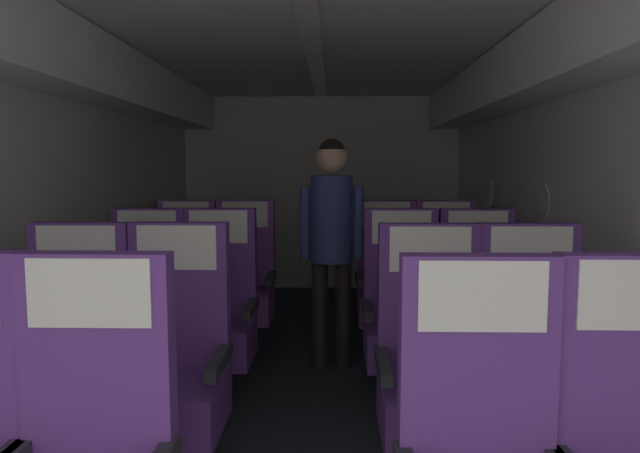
{
  "coord_description": "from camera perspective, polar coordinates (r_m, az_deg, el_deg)",
  "views": [
    {
      "loc": [
        0.14,
        0.09,
        1.37
      ],
      "look_at": [
        0.04,
        4.19,
        0.95
      ],
      "focal_mm": 31.95,
      "sensor_mm": 36.0,
      "label": 1
    }
  ],
  "objects": [
    {
      "name": "seat_d_right_window",
      "position": [
        4.38,
        6.72,
        -6.03
      ],
      "size": [
        0.48,
        0.46,
        1.13
      ],
      "color": "#38383D",
      "rests_on": "ground"
    },
    {
      "name": "seat_b_left_window",
      "position": [
        2.81,
        -23.52,
        -13.23
      ],
      "size": [
        0.48,
        0.46,
        1.13
      ],
      "color": "#38383D",
      "rests_on": "ground"
    },
    {
      "name": "seat_b_right_window",
      "position": [
        2.59,
        11.06,
        -14.48
      ],
      "size": [
        0.48,
        0.46,
        1.13
      ],
      "color": "#38383D",
      "rests_on": "ground"
    },
    {
      "name": "flight_attendant",
      "position": [
        3.84,
        1.17,
        -0.25
      ],
      "size": [
        0.43,
        0.28,
        1.57
      ],
      "rotation": [
        0.0,
        0.0,
        3.16
      ],
      "color": "black",
      "rests_on": "ground"
    },
    {
      "name": "seat_b_left_aisle",
      "position": [
        2.68,
        -14.36,
        -13.91
      ],
      "size": [
        0.48,
        0.46,
        1.13
      ],
      "color": "#38383D",
      "rests_on": "ground"
    },
    {
      "name": "fuselage_shell",
      "position": [
        3.45,
        -0.96,
        9.75
      ],
      "size": [
        3.25,
        6.61,
        2.23
      ],
      "color": "silver",
      "rests_on": "ground"
    },
    {
      "name": "seat_d_right_aisle",
      "position": [
        4.44,
        12.57,
        -5.96
      ],
      "size": [
        0.48,
        0.46,
        1.13
      ],
      "color": "#38383D",
      "rests_on": "ground"
    },
    {
      "name": "seat_d_left_aisle",
      "position": [
        4.43,
        -7.62,
        -5.9
      ],
      "size": [
        0.48,
        0.46,
        1.13
      ],
      "color": "#38383D",
      "rests_on": "ground"
    },
    {
      "name": "seat_d_left_window",
      "position": [
        4.5,
        -13.4,
        -5.81
      ],
      "size": [
        0.48,
        0.46,
        1.13
      ],
      "color": "#38383D",
      "rests_on": "ground"
    },
    {
      "name": "seat_c_right_aisle",
      "position": [
        3.57,
        15.64,
        -8.93
      ],
      "size": [
        0.48,
        0.46,
        1.13
      ],
      "color": "#38383D",
      "rests_on": "ground"
    },
    {
      "name": "seat_b_right_aisle",
      "position": [
        2.72,
        20.59,
        -13.8
      ],
      "size": [
        0.48,
        0.46,
        1.13
      ],
      "color": "#38383D",
      "rests_on": "ground"
    },
    {
      "name": "ground",
      "position": [
        3.48,
        -1.1,
        -17.53
      ],
      "size": [
        3.37,
        6.96,
        0.02
      ],
      "primitive_type": "cube",
      "color": "#23282D"
    },
    {
      "name": "seat_c_right_window",
      "position": [
        3.48,
        8.2,
        -9.14
      ],
      "size": [
        0.48,
        0.46,
        1.13
      ],
      "color": "#38383D",
      "rests_on": "ground"
    },
    {
      "name": "seat_c_left_window",
      "position": [
        3.63,
        -17.12,
        -8.73
      ],
      "size": [
        0.48,
        0.46,
        1.13
      ],
      "color": "#38383D",
      "rests_on": "ground"
    },
    {
      "name": "seat_c_left_aisle",
      "position": [
        3.54,
        -10.27,
        -8.94
      ],
      "size": [
        0.48,
        0.46,
        1.13
      ],
      "color": "#38383D",
      "rests_on": "ground"
    }
  ]
}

